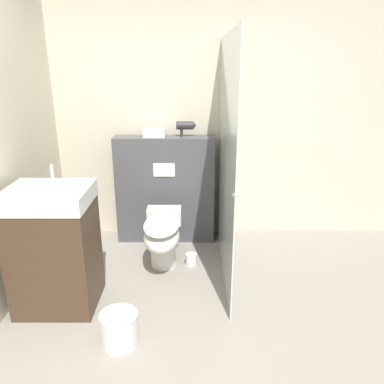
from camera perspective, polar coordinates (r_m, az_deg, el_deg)
name	(u,v)px	position (r m, az deg, el deg)	size (l,w,h in m)	color
ground_plane	(181,348)	(2.79, -1.75, -22.69)	(12.00, 12.00, 0.00)	gray
wall_back	(184,123)	(4.06, -1.21, 10.49)	(8.00, 0.06, 2.50)	beige
partition_panel	(164,190)	(4.02, -4.22, 0.38)	(1.04, 0.24, 1.14)	#4C4C51
shower_glass	(225,161)	(3.29, 4.98, 4.74)	(0.04, 1.62, 2.09)	silver
toilet	(162,236)	(3.53, -4.66, -6.77)	(0.33, 0.70, 0.50)	white
sink_vanity	(54,248)	(3.12, -20.32, -8.05)	(0.61, 0.52, 1.13)	#473323
hair_drier	(185,126)	(3.86, -1.12, 10.06)	(0.20, 0.08, 0.15)	#2D2D33
folded_towel	(153,133)	(3.90, -5.89, 8.98)	(0.22, 0.18, 0.08)	white
spare_toilet_roll	(190,259)	(3.69, -0.27, -10.19)	(0.11, 0.11, 0.11)	white
waste_bin	(118,329)	(2.80, -11.14, -19.80)	(0.26, 0.26, 0.24)	silver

